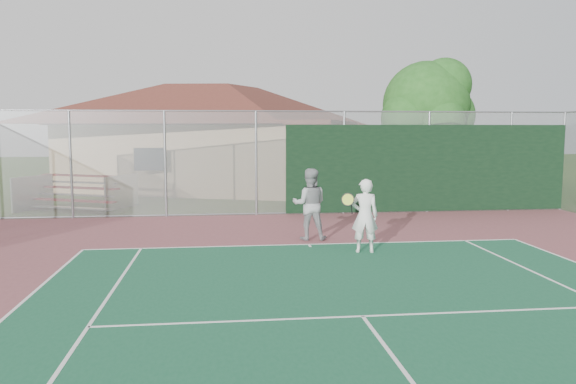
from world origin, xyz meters
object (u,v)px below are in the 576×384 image
object	(u,v)px
clubhouse	(214,127)
bleachers	(77,191)
tree	(428,108)
player_white_front	(364,216)
player_grey_back	(310,205)

from	to	relation	value
clubhouse	bleachers	world-z (taller)	clubhouse
clubhouse	tree	xyz separation A→B (m)	(8.70, -5.80, 0.75)
tree	bleachers	bearing A→B (deg)	-175.34
clubhouse	bleachers	size ratio (longest dim) A/B	3.99
tree	player_white_front	xyz separation A→B (m)	(-5.01, -9.41, -2.89)
clubhouse	player_grey_back	world-z (taller)	clubhouse
tree	player_grey_back	world-z (taller)	tree
player_white_front	player_grey_back	size ratio (longest dim) A/B	0.93
player_white_front	player_grey_back	xyz separation A→B (m)	(-1.04, 1.67, 0.06)
bleachers	player_grey_back	bearing A→B (deg)	-16.88
player_white_front	bleachers	bearing A→B (deg)	-36.99
bleachers	player_white_front	world-z (taller)	player_white_front
clubhouse	player_grey_back	xyz separation A→B (m)	(2.64, -13.54, -2.08)
tree	player_white_front	distance (m)	11.04
player_grey_back	player_white_front	bearing A→B (deg)	129.87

